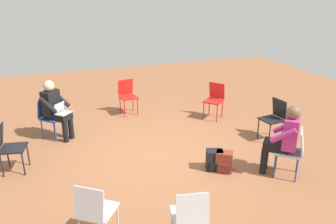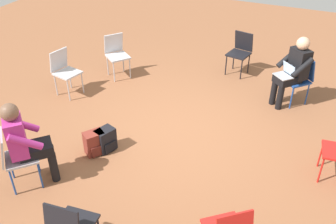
{
  "view_description": "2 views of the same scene",
  "coord_description": "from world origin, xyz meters",
  "px_view_note": "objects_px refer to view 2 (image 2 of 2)",
  "views": [
    {
      "loc": [
        1.7,
        5.18,
        2.96
      ],
      "look_at": [
        -0.11,
        0.27,
        0.97
      ],
      "focal_mm": 35.0,
      "sensor_mm": 36.0,
      "label": 1
    },
    {
      "loc": [
        -4.45,
        -1.86,
        3.54
      ],
      "look_at": [
        -0.32,
        -0.03,
        0.61
      ],
      "focal_mm": 40.0,
      "sensor_mm": 36.0,
      "label": 2
    }
  ],
  "objects_px": {
    "chair_east": "(240,50)",
    "person_in_magenta": "(25,140)",
    "person_with_laptop": "(294,68)",
    "chair_north": "(64,69)",
    "backpack_by_empty_chair": "(95,144)",
    "chair_southeast": "(299,77)",
    "chair_northeast": "(116,52)",
    "backpack_near_laptop_user": "(106,141)",
    "chair_northwest": "(15,155)"
  },
  "relations": [
    {
      "from": "chair_north",
      "to": "chair_northeast",
      "type": "relative_size",
      "value": 1.0
    },
    {
      "from": "person_with_laptop",
      "to": "person_in_magenta",
      "type": "bearing_deg",
      "value": 93.81
    },
    {
      "from": "person_in_magenta",
      "to": "backpack_near_laptop_user",
      "type": "relative_size",
      "value": 3.44
    },
    {
      "from": "chair_north",
      "to": "chair_southeast",
      "type": "height_order",
      "value": "same"
    },
    {
      "from": "chair_north",
      "to": "person_in_magenta",
      "type": "bearing_deg",
      "value": 37.77
    },
    {
      "from": "chair_north",
      "to": "chair_northwest",
      "type": "distance_m",
      "value": 2.44
    },
    {
      "from": "chair_east",
      "to": "backpack_by_empty_chair",
      "type": "distance_m",
      "value": 3.66
    },
    {
      "from": "chair_southeast",
      "to": "chair_east",
      "type": "xyz_separation_m",
      "value": [
        0.7,
        1.24,
        0.0
      ]
    },
    {
      "from": "person_in_magenta",
      "to": "backpack_by_empty_chair",
      "type": "xyz_separation_m",
      "value": [
        0.84,
        -0.41,
        -0.54
      ]
    },
    {
      "from": "chair_southeast",
      "to": "chair_northwest",
      "type": "relative_size",
      "value": 1.0
    },
    {
      "from": "person_with_laptop",
      "to": "person_in_magenta",
      "type": "height_order",
      "value": "same"
    },
    {
      "from": "chair_east",
      "to": "person_in_magenta",
      "type": "xyz_separation_m",
      "value": [
        -4.26,
        1.67,
        0.2
      ]
    },
    {
      "from": "chair_southeast",
      "to": "chair_northeast",
      "type": "xyz_separation_m",
      "value": [
        -0.4,
        3.46,
        0.0
      ]
    },
    {
      "from": "chair_southeast",
      "to": "person_in_magenta",
      "type": "distance_m",
      "value": 4.6
    },
    {
      "from": "chair_southeast",
      "to": "chair_east",
      "type": "distance_m",
      "value": 1.42
    },
    {
      "from": "chair_north",
      "to": "backpack_by_empty_chair",
      "type": "bearing_deg",
      "value": 60.08
    },
    {
      "from": "person_in_magenta",
      "to": "backpack_by_empty_chair",
      "type": "bearing_deg",
      "value": 107.09
    },
    {
      "from": "chair_east",
      "to": "chair_northwest",
      "type": "bearing_deg",
      "value": 79.16
    },
    {
      "from": "chair_north",
      "to": "chair_east",
      "type": "distance_m",
      "value": 3.45
    },
    {
      "from": "person_with_laptop",
      "to": "person_in_magenta",
      "type": "relative_size",
      "value": 1.0
    },
    {
      "from": "chair_northwest",
      "to": "person_in_magenta",
      "type": "height_order",
      "value": "person_in_magenta"
    },
    {
      "from": "chair_northeast",
      "to": "backpack_near_laptop_user",
      "type": "xyz_separation_m",
      "value": [
        -2.19,
        -1.08,
        -0.34
      ]
    },
    {
      "from": "backpack_by_empty_chair",
      "to": "chair_north",
      "type": "bearing_deg",
      "value": 48.43
    },
    {
      "from": "chair_northwest",
      "to": "person_with_laptop",
      "type": "distance_m",
      "value": 4.6
    },
    {
      "from": "chair_northeast",
      "to": "chair_east",
      "type": "distance_m",
      "value": 2.48
    },
    {
      "from": "chair_southeast",
      "to": "chair_east",
      "type": "bearing_deg",
      "value": 13.3
    },
    {
      "from": "person_with_laptop",
      "to": "backpack_by_empty_chair",
      "type": "xyz_separation_m",
      "value": [
        -2.6,
        2.38,
        -0.53
      ]
    },
    {
      "from": "person_in_magenta",
      "to": "chair_southeast",
      "type": "bearing_deg",
      "value": 94.04
    },
    {
      "from": "chair_northwest",
      "to": "chair_east",
      "type": "distance_m",
      "value": 4.73
    },
    {
      "from": "chair_north",
      "to": "backpack_by_empty_chair",
      "type": "xyz_separation_m",
      "value": [
        -1.29,
        -1.46,
        -0.34
      ]
    },
    {
      "from": "chair_east",
      "to": "person_with_laptop",
      "type": "relative_size",
      "value": 0.69
    },
    {
      "from": "chair_east",
      "to": "backpack_by_empty_chair",
      "type": "relative_size",
      "value": 2.36
    },
    {
      "from": "chair_southeast",
      "to": "backpack_near_laptop_user",
      "type": "distance_m",
      "value": 3.54
    },
    {
      "from": "chair_northeast",
      "to": "person_in_magenta",
      "type": "relative_size",
      "value": 0.69
    },
    {
      "from": "person_with_laptop",
      "to": "backpack_near_laptop_user",
      "type": "relative_size",
      "value": 3.44
    },
    {
      "from": "person_in_magenta",
      "to": "backpack_near_laptop_user",
      "type": "height_order",
      "value": "person_in_magenta"
    },
    {
      "from": "chair_north",
      "to": "chair_southeast",
      "type": "distance_m",
      "value": 4.2
    },
    {
      "from": "person_in_magenta",
      "to": "backpack_by_empty_chair",
      "type": "height_order",
      "value": "person_in_magenta"
    },
    {
      "from": "person_in_magenta",
      "to": "backpack_by_empty_chair",
      "type": "relative_size",
      "value": 3.44
    },
    {
      "from": "chair_north",
      "to": "chair_northwest",
      "type": "bearing_deg",
      "value": 34.1
    },
    {
      "from": "chair_north",
      "to": "chair_northwest",
      "type": "relative_size",
      "value": 1.0
    },
    {
      "from": "chair_north",
      "to": "person_in_magenta",
      "type": "height_order",
      "value": "person_in_magenta"
    },
    {
      "from": "chair_east",
      "to": "person_in_magenta",
      "type": "relative_size",
      "value": 0.69
    },
    {
      "from": "person_with_laptop",
      "to": "chair_north",
      "type": "bearing_deg",
      "value": 61.64
    },
    {
      "from": "chair_east",
      "to": "backpack_by_empty_chair",
      "type": "bearing_deg",
      "value": 81.15
    },
    {
      "from": "person_in_magenta",
      "to": "chair_northeast",
      "type": "bearing_deg",
      "value": 143.28
    },
    {
      "from": "chair_north",
      "to": "chair_east",
      "type": "bearing_deg",
      "value": 139.81
    },
    {
      "from": "chair_northeast",
      "to": "backpack_near_laptop_user",
      "type": "bearing_deg",
      "value": 63.55
    },
    {
      "from": "chair_northwest",
      "to": "backpack_by_empty_chair",
      "type": "height_order",
      "value": "chair_northwest"
    },
    {
      "from": "chair_southeast",
      "to": "person_with_laptop",
      "type": "relative_size",
      "value": 0.69
    }
  ]
}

